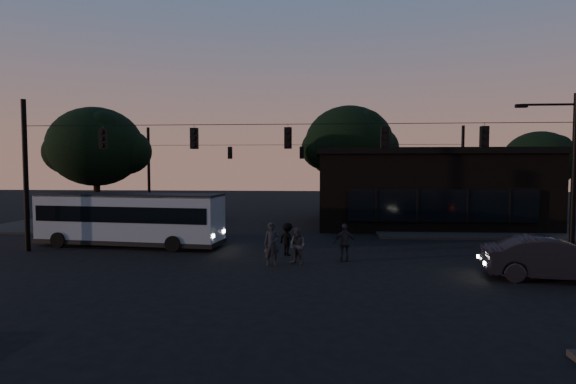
# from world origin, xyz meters

# --- Properties ---
(ground) EXTENTS (120.00, 120.00, 0.00)m
(ground) POSITION_xyz_m (0.00, 0.00, 0.00)
(ground) COLOR black
(ground) RESTS_ON ground
(sidewalk_far_right) EXTENTS (14.00, 10.00, 0.15)m
(sidewalk_far_right) POSITION_xyz_m (12.00, 14.00, 0.07)
(sidewalk_far_right) COLOR black
(sidewalk_far_right) RESTS_ON ground
(sidewalk_far_left) EXTENTS (14.00, 10.00, 0.15)m
(sidewalk_far_left) POSITION_xyz_m (-14.00, 14.00, 0.07)
(sidewalk_far_left) COLOR black
(sidewalk_far_left) RESTS_ON ground
(building) EXTENTS (15.40, 10.41, 5.40)m
(building) POSITION_xyz_m (9.00, 15.97, 2.71)
(building) COLOR black
(building) RESTS_ON ground
(tree_behind) EXTENTS (7.60, 7.60, 9.43)m
(tree_behind) POSITION_xyz_m (4.00, 22.00, 6.19)
(tree_behind) COLOR black
(tree_behind) RESTS_ON ground
(tree_right) EXTENTS (5.20, 5.20, 6.86)m
(tree_right) POSITION_xyz_m (18.00, 18.00, 4.63)
(tree_right) COLOR black
(tree_right) RESTS_ON ground
(tree_left) EXTENTS (6.40, 6.40, 8.30)m
(tree_left) POSITION_xyz_m (-14.00, 13.00, 5.57)
(tree_left) COLOR black
(tree_left) RESTS_ON ground
(signal_rig_near) EXTENTS (26.24, 0.30, 7.50)m
(signal_rig_near) POSITION_xyz_m (0.00, 4.00, 4.45)
(signal_rig_near) COLOR black
(signal_rig_near) RESTS_ON ground
(signal_rig_far) EXTENTS (26.24, 0.30, 7.50)m
(signal_rig_far) POSITION_xyz_m (0.00, 20.00, 4.20)
(signal_rig_far) COLOR black
(signal_rig_far) RESTS_ON ground
(bus) EXTENTS (10.09, 3.41, 2.78)m
(bus) POSITION_xyz_m (-8.50, 5.70, 1.56)
(bus) COLOR gray
(bus) RESTS_ON ground
(car) EXTENTS (5.09, 2.45, 1.61)m
(car) POSITION_xyz_m (10.13, -0.13, 0.80)
(car) COLOR black
(car) RESTS_ON ground
(pedestrian_a) EXTENTS (0.72, 0.52, 1.84)m
(pedestrian_a) POSITION_xyz_m (-0.52, 1.59, 0.92)
(pedestrian_a) COLOR black
(pedestrian_a) RESTS_ON ground
(pedestrian_b) EXTENTS (0.98, 0.95, 1.60)m
(pedestrian_b) POSITION_xyz_m (0.56, 1.90, 0.80)
(pedestrian_b) COLOR #3F3A3A
(pedestrian_b) RESTS_ON ground
(pedestrian_c) EXTENTS (1.03, 0.52, 1.69)m
(pedestrian_c) POSITION_xyz_m (2.62, 2.58, 0.84)
(pedestrian_c) COLOR black
(pedestrian_c) RESTS_ON ground
(pedestrian_d) EXTENTS (1.14, 1.11, 1.56)m
(pedestrian_d) POSITION_xyz_m (-0.01, 3.81, 0.78)
(pedestrian_d) COLOR black
(pedestrian_d) RESTS_ON ground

